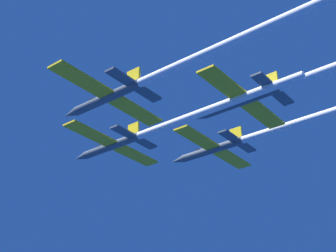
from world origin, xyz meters
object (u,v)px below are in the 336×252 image
(jet_lead, at_px, (154,130))
(jet_right_wing, at_px, (265,133))
(jet_left_wing, at_px, (165,72))
(jet_slot, at_px, (301,79))

(jet_lead, relative_size, jet_right_wing, 0.95)
(jet_left_wing, relative_size, jet_right_wing, 1.00)
(jet_right_wing, bearing_deg, jet_left_wing, 177.02)
(jet_left_wing, distance_m, jet_right_wing, 21.13)
(jet_right_wing, height_order, jet_slot, jet_right_wing)
(jet_right_wing, relative_size, jet_slot, 1.06)
(jet_right_wing, bearing_deg, jet_slot, -135.09)
(jet_lead, height_order, jet_left_wing, jet_left_wing)
(jet_right_wing, bearing_deg, jet_lead, 135.36)
(jet_left_wing, height_order, jet_slot, jet_slot)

